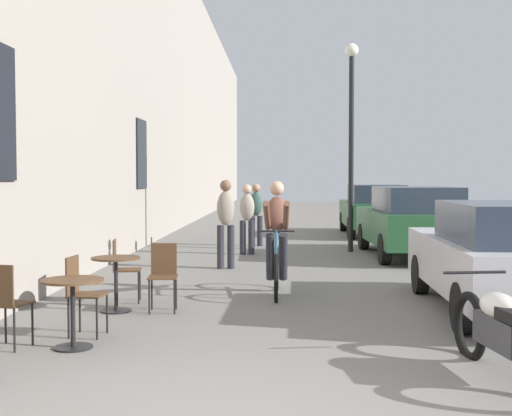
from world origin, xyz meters
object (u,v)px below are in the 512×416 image
object	(u,v)px
pedestrian_far	(256,211)
parked_car_second	(412,221)
cafe_chair_mid_toward_street	(163,272)
cafe_table_mid	(116,272)
cafe_table_near	(73,298)
parked_car_nearest	(501,256)
cafe_chair_near_toward_wall	(5,300)
parked_motorcycle	(505,333)
street_lamp	(351,120)
parked_car_third	(374,209)
pedestrian_near	(226,219)
cyclist_on_bicycle	(277,240)
cafe_chair_near_toward_street	(81,290)
pedestrian_mid	(247,215)
cafe_chair_mid_toward_wall	(122,266)

from	to	relation	value
pedestrian_far	parked_car_second	bearing A→B (deg)	-32.72
cafe_chair_mid_toward_street	parked_car_second	xyz separation A→B (m)	(4.44, 6.21, 0.29)
cafe_table_mid	cafe_chair_mid_toward_street	bearing A→B (deg)	7.03
cafe_table_near	parked_car_nearest	world-z (taller)	parked_car_nearest
cafe_chair_near_toward_wall	parked_motorcycle	bearing A→B (deg)	-9.79
parked_car_nearest	street_lamp	bearing A→B (deg)	99.52
cafe_chair_near_toward_wall	cafe_table_mid	size ratio (longest dim) A/B	1.24
parked_car_third	cafe_table_near	bearing A→B (deg)	-109.74
street_lamp	parked_car_third	world-z (taller)	street_lamp
cafe_table_near	pedestrian_near	xyz separation A→B (m)	(1.07, 6.16, 0.45)
parked_car_second	street_lamp	bearing A→B (deg)	140.20
cyclist_on_bicycle	pedestrian_far	world-z (taller)	cyclist_on_bicycle
cafe_chair_near_toward_street	cyclist_on_bicycle	distance (m)	3.57
cyclist_on_bicycle	pedestrian_mid	world-z (taller)	cyclist_on_bicycle
cafe_chair_near_toward_wall	pedestrian_near	xyz separation A→B (m)	(1.75, 6.23, 0.45)
cafe_chair_near_toward_street	pedestrian_mid	size ratio (longest dim) A/B	0.56
pedestrian_mid	pedestrian_near	bearing A→B (deg)	-96.75
pedestrian_far	cafe_chair_near_toward_wall	bearing A→B (deg)	-101.65
cafe_chair_mid_toward_wall	street_lamp	distance (m)	8.13
cafe_chair_near_toward_wall	pedestrian_far	bearing A→B (deg)	78.35
cafe_chair_mid_toward_street	pedestrian_far	xyz separation A→B (m)	(0.90, 8.48, 0.38)
cyclist_on_bicycle	pedestrian_far	bearing A→B (deg)	94.72
cafe_table_mid	parked_motorcycle	bearing A→B (deg)	-34.29
pedestrian_far	parked_motorcycle	world-z (taller)	pedestrian_far
cyclist_on_bicycle	parked_car_second	bearing A→B (deg)	58.55
pedestrian_near	pedestrian_mid	bearing A→B (deg)	83.25
cafe_chair_near_toward_street	parked_motorcycle	bearing A→B (deg)	-19.19
cafe_chair_mid_toward_wall	pedestrian_mid	distance (m)	6.19
cafe_chair_near_toward_wall	parked_car_nearest	world-z (taller)	parked_car_nearest
parked_car_second	pedestrian_near	bearing A→B (deg)	-152.56
cafe_chair_mid_toward_street	pedestrian_near	world-z (taller)	pedestrian_near
cafe_chair_mid_toward_wall	parked_car_second	distance (m)	7.62
cyclist_on_bicycle	parked_car_nearest	distance (m)	3.24
cafe_chair_near_toward_street	street_lamp	size ratio (longest dim) A/B	0.18
cafe_chair_near_toward_wall	pedestrian_near	size ratio (longest dim) A/B	0.52
cafe_table_mid	cyclist_on_bicycle	size ratio (longest dim) A/B	0.41
cafe_chair_near_toward_wall	cyclist_on_bicycle	xyz separation A→B (m)	(2.76, 3.47, 0.29)
cyclist_on_bicycle	cafe_chair_near_toward_street	bearing A→B (deg)	-127.24
street_lamp	parked_motorcycle	xyz separation A→B (m)	(0.33, -10.14, -2.70)
cafe_table_mid	pedestrian_mid	size ratio (longest dim) A/B	0.45
pedestrian_mid	cafe_chair_mid_toward_street	bearing A→B (deg)	-96.67
parked_car_second	parked_car_third	size ratio (longest dim) A/B	1.02
parked_car_nearest	pedestrian_far	bearing A→B (deg)	112.47
cafe_table_near	street_lamp	distance (m)	10.32
pedestrian_near	cafe_chair_mid_toward_wall	bearing A→B (deg)	-108.17
cafe_table_near	cafe_chair_mid_toward_street	xyz separation A→B (m)	(0.59, 2.00, -0.00)
cafe_chair_near_toward_wall	cafe_table_mid	world-z (taller)	cafe_chair_near_toward_wall
parked_motorcycle	street_lamp	bearing A→B (deg)	91.85
cyclist_on_bicycle	pedestrian_mid	distance (m)	5.24
cyclist_on_bicycle	street_lamp	world-z (taller)	street_lamp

